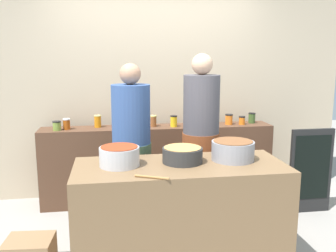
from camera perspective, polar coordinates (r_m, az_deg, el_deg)
ground at (r=3.58m, az=0.91°, el=-17.81°), size 12.00×12.00×0.00m
storefront_wall at (r=4.59m, az=-2.15°, el=8.07°), size 4.80×0.12×3.00m
display_shelf at (r=4.42m, az=-1.52°, el=-5.83°), size 2.70×0.36×0.91m
prep_table at (r=3.13m, az=1.90°, el=-13.49°), size 1.70×0.70×0.86m
preserve_jar_0 at (r=4.25m, az=-16.77°, el=0.03°), size 0.09×0.09×0.10m
preserve_jar_1 at (r=4.27m, az=-15.38°, el=0.30°), size 0.08×0.08×0.12m
preserve_jar_2 at (r=4.32m, az=-10.79°, el=0.72°), size 0.08×0.08×0.14m
preserve_jar_3 at (r=4.33m, az=-7.68°, el=0.59°), size 0.09×0.09×0.10m
preserve_jar_4 at (r=4.29m, az=-2.26°, el=0.78°), size 0.07×0.07×0.13m
preserve_jar_5 at (r=4.28m, az=0.89°, el=0.76°), size 0.08×0.08×0.13m
preserve_jar_6 at (r=4.42m, az=3.57°, el=0.88°), size 0.09×0.09×0.11m
preserve_jar_7 at (r=4.43m, az=5.94°, el=0.95°), size 0.08×0.08×0.12m
preserve_jar_8 at (r=4.48m, az=9.37°, el=1.03°), size 0.09×0.09×0.12m
preserve_jar_9 at (r=4.51m, az=11.33°, el=0.86°), size 0.08×0.08×0.10m
preserve_jar_10 at (r=4.64m, az=12.80°, el=1.23°), size 0.09×0.09×0.13m
cooking_pot_left at (r=2.95m, az=-7.50°, el=-4.65°), size 0.32×0.32×0.16m
cooking_pot_center at (r=3.02m, az=2.24°, el=-4.48°), size 0.33×0.33×0.13m
cooking_pot_right at (r=3.13m, az=9.96°, el=-3.74°), size 0.36×0.36×0.16m
wooden_spoon at (r=2.65m, az=-2.50°, el=-7.89°), size 0.24×0.13×0.02m
cook_with_tongs at (r=3.56m, az=-5.60°, el=-5.11°), size 0.38×0.38×1.65m
cook_in_cap at (r=3.79m, az=5.07°, el=-3.45°), size 0.38×0.38×1.74m
chalkboard_sign at (r=4.37m, az=21.15°, el=-6.44°), size 0.48×0.05×0.94m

